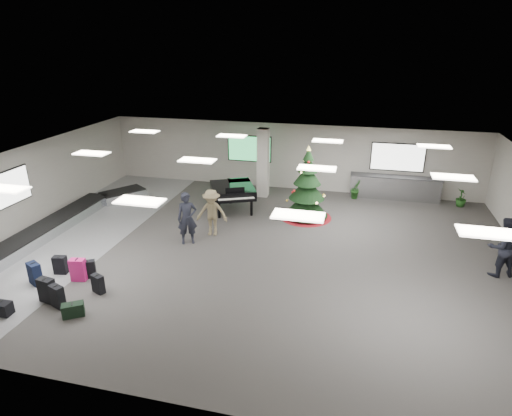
% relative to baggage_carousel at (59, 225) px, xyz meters
% --- Properties ---
extents(ground, '(18.00, 18.00, 0.00)m').
position_rel_baggage_carousel_xyz_m(ground, '(7.84, 0.08, -0.21)').
color(ground, '#3C3937').
rests_on(ground, ground).
extents(room_envelope, '(18.02, 14.02, 3.21)m').
position_rel_baggage_carousel_xyz_m(room_envelope, '(7.46, 0.75, 2.12)').
color(room_envelope, '#A8A299').
rests_on(room_envelope, ground).
extents(baggage_carousel, '(2.28, 9.71, 0.43)m').
position_rel_baggage_carousel_xyz_m(baggage_carousel, '(0.00, 0.00, 0.00)').
color(baggage_carousel, silver).
rests_on(baggage_carousel, ground).
extents(service_counter, '(4.05, 0.65, 1.08)m').
position_rel_baggage_carousel_xyz_m(service_counter, '(12.84, 6.73, 0.33)').
color(service_counter, silver).
rests_on(service_counter, ground).
extents(suitcase_0, '(0.50, 0.32, 0.74)m').
position_rel_baggage_carousel_xyz_m(suitcase_0, '(2.90, -4.34, 0.15)').
color(suitcase_0, black).
rests_on(suitcase_0, ground).
extents(suitcase_1, '(0.47, 0.36, 0.67)m').
position_rel_baggage_carousel_xyz_m(suitcase_1, '(3.36, -4.50, 0.11)').
color(suitcase_1, black).
rests_on(suitcase_1, ground).
extents(pink_suitcase, '(0.49, 0.33, 0.73)m').
position_rel_baggage_carousel_xyz_m(pink_suitcase, '(3.05, -3.12, 0.14)').
color(pink_suitcase, '#D51B70').
rests_on(pink_suitcase, ground).
extents(suitcase_3, '(0.43, 0.37, 0.59)m').
position_rel_baggage_carousel_xyz_m(suitcase_3, '(3.26, -2.89, 0.07)').
color(suitcase_3, black).
rests_on(suitcase_3, ground).
extents(navy_suitcase, '(0.52, 0.44, 0.71)m').
position_rel_baggage_carousel_xyz_m(navy_suitcase, '(1.92, -3.63, 0.14)').
color(navy_suitcase, black).
rests_on(navy_suitcase, ground).
extents(green_duffel, '(0.62, 0.54, 0.39)m').
position_rel_baggage_carousel_xyz_m(green_duffel, '(4.02, -4.78, -0.03)').
color(green_duffel, black).
rests_on(green_duffel, ground).
extents(suitcase_7, '(0.44, 0.34, 0.58)m').
position_rel_baggage_carousel_xyz_m(suitcase_7, '(4.02, -3.59, 0.07)').
color(suitcase_7, black).
rests_on(suitcase_7, ground).
extents(suitcase_8, '(0.44, 0.30, 0.61)m').
position_rel_baggage_carousel_xyz_m(suitcase_8, '(2.25, -2.90, 0.08)').
color(suitcase_8, black).
rests_on(suitcase_8, ground).
extents(black_duffel, '(0.57, 0.32, 0.39)m').
position_rel_baggage_carousel_xyz_m(black_duffel, '(2.09, -5.17, -0.03)').
color(black_duffel, black).
rests_on(black_duffel, ground).
extents(christmas_tree, '(2.14, 2.14, 3.05)m').
position_rel_baggage_carousel_xyz_m(christmas_tree, '(9.17, 3.52, 0.83)').
color(christmas_tree, maroon).
rests_on(christmas_tree, ground).
extents(grand_piano, '(2.48, 2.74, 1.28)m').
position_rel_baggage_carousel_xyz_m(grand_piano, '(6.00, 3.55, 0.70)').
color(grand_piano, black).
rests_on(grand_piano, ground).
extents(traveler_a, '(0.83, 0.73, 1.92)m').
position_rel_baggage_carousel_xyz_m(traveler_a, '(5.33, 0.11, 0.75)').
color(traveler_a, black).
rests_on(traveler_a, ground).
extents(traveler_b, '(1.22, 0.79, 1.79)m').
position_rel_baggage_carousel_xyz_m(traveler_b, '(5.95, 0.99, 0.68)').
color(traveler_b, '#837451').
rests_on(traveler_b, ground).
extents(traveler_bench, '(1.13, 1.00, 1.94)m').
position_rel_baggage_carousel_xyz_m(traveler_bench, '(15.62, 0.27, 0.76)').
color(traveler_bench, black).
rests_on(traveler_bench, ground).
extents(potted_plant_left, '(0.60, 0.61, 0.87)m').
position_rel_baggage_carousel_xyz_m(potted_plant_left, '(11.10, 6.34, 0.22)').
color(potted_plant_left, '#154116').
rests_on(potted_plant_left, ground).
extents(potted_plant_right, '(0.58, 0.58, 0.81)m').
position_rel_baggage_carousel_xyz_m(potted_plant_right, '(15.67, 6.39, 0.19)').
color(potted_plant_right, '#154116').
rests_on(potted_plant_right, ground).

